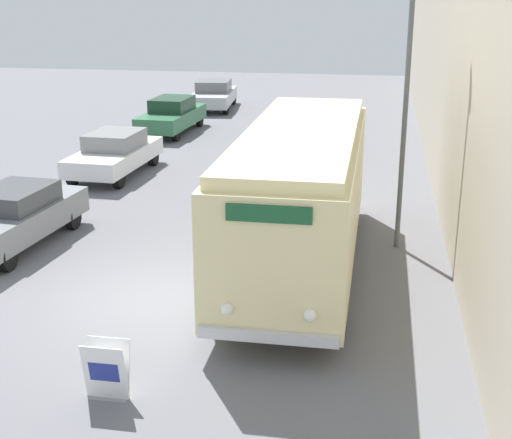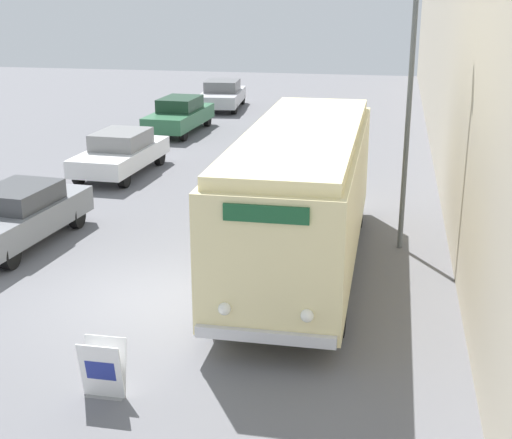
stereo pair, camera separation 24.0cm
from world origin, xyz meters
name	(u,v)px [view 1 (the left image)]	position (x,y,z in m)	size (l,w,h in m)	color
ground_plane	(145,299)	(0.00, 0.00, 0.00)	(80.00, 80.00, 0.00)	slate
building_wall_right	(444,89)	(6.45, 10.00, 3.07)	(0.30, 60.00, 6.14)	#B2A893
vintage_bus	(300,191)	(2.91, 2.28, 1.80)	(2.49, 9.24, 3.19)	black
sign_board	(106,371)	(0.61, -3.62, 0.46)	(0.68, 0.36, 0.96)	gray
streetlamp	(409,54)	(5.12, 4.03, 4.62)	(0.36, 0.36, 7.25)	#595E60
parked_car_near	(15,216)	(-4.11, 2.54, 0.75)	(2.08, 4.54, 1.45)	black
parked_car_mid	(115,153)	(-4.18, 9.57, 0.75)	(2.04, 4.60, 1.46)	black
parked_car_far	(172,115)	(-4.35, 16.96, 0.77)	(1.96, 4.82, 1.52)	black
parked_car_distant	(214,95)	(-4.01, 23.50, 0.74)	(2.32, 4.72, 1.46)	black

